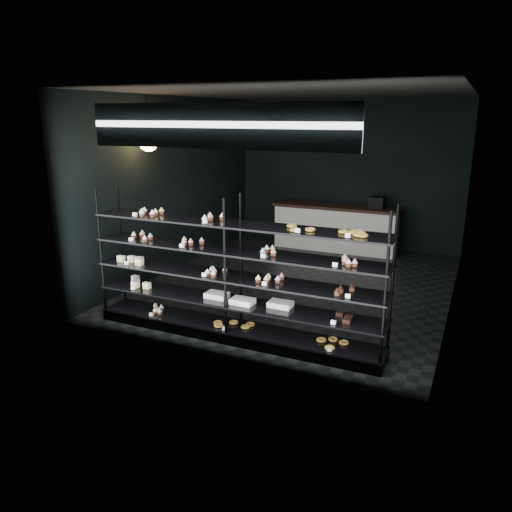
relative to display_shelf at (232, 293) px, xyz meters
The scene contains 5 objects.
room 2.64m from the display_shelf, 88.56° to the left, with size 5.01×6.01×3.20m.
display_shelf is the anchor object (origin of this frame).
signage 2.17m from the display_shelf, 82.66° to the right, with size 3.30×0.05×0.50m.
pendant_lamp 3.09m from the display_shelf, 149.13° to the left, with size 0.31×0.31×0.88m.
service_counter 4.95m from the display_shelf, 90.00° to the left, with size 2.72×0.65×1.23m.
Camera 1 is at (2.77, -7.88, 2.87)m, focal length 35.00 mm.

